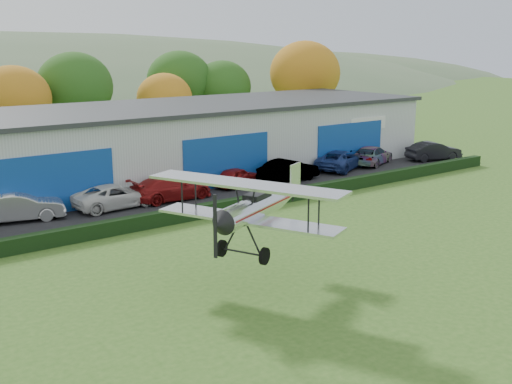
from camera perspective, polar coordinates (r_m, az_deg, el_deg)
ground at (r=25.03m, az=16.70°, el=-10.18°), size 300.00×300.00×0.00m
apron at (r=41.82m, az=-4.18°, el=-0.08°), size 48.00×9.00×0.05m
hedge at (r=37.89m, az=-0.28°, el=-0.89°), size 46.00×0.60×0.80m
hangar at (r=48.21m, az=-6.71°, el=4.86°), size 40.60×12.60×5.30m
tree_belt at (r=57.58m, az=-16.84°, el=8.73°), size 75.70×13.22×10.12m
car_1 at (r=37.33m, az=-20.99°, el=-1.27°), size 5.30×2.90×1.66m
car_2 at (r=38.67m, az=-12.73°, el=-0.36°), size 5.33×2.68×1.45m
car_3 at (r=39.94m, az=-7.81°, el=0.37°), size 5.40×2.23×1.56m
car_4 at (r=43.50m, az=-1.81°, el=1.42°), size 4.23×2.89×1.34m
car_5 at (r=44.93m, az=3.00°, el=1.99°), size 5.15×2.39×1.64m
car_6 at (r=49.69m, az=7.75°, el=2.93°), size 6.07×4.56×1.53m
car_7 at (r=52.30m, az=10.60°, el=3.34°), size 5.63×3.96×1.51m
car_8 at (r=55.39m, az=15.99°, el=3.63°), size 5.03×3.01×1.56m
biplane at (r=24.97m, az=0.22°, el=-1.11°), size 7.37×8.03×3.08m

